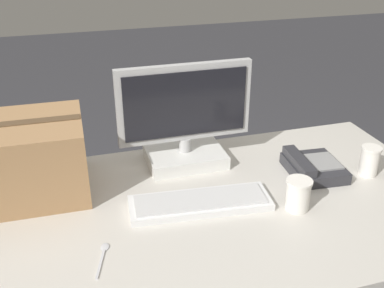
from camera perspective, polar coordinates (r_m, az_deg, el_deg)
monitor at (r=1.64m, az=-0.90°, el=2.45°), size 0.49×0.21×0.38m
keyboard at (r=1.45m, az=1.04°, el=-7.43°), size 0.47×0.19×0.03m
desk_phone at (r=1.68m, az=15.04°, el=-2.82°), size 0.20×0.22×0.07m
paper_cup_left at (r=1.46m, az=13.32°, el=-6.24°), size 0.08×0.08×0.10m
paper_cup_right at (r=1.72m, az=21.61°, el=-1.98°), size 0.07×0.07×0.11m
spoon at (r=1.30m, az=-11.23°, el=-13.55°), size 0.06×0.14×0.00m
cardboard_box at (r=1.56m, az=-19.70°, el=-1.65°), size 0.35×0.33×0.26m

